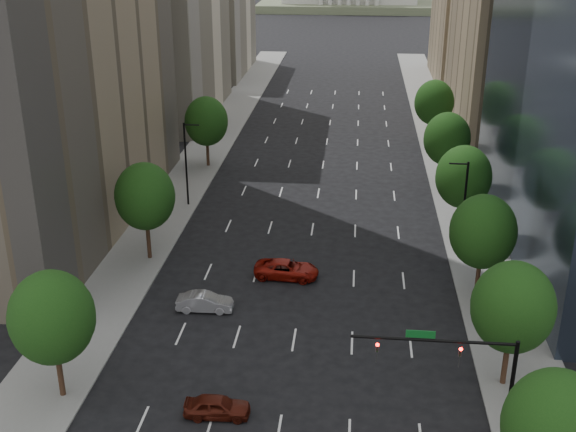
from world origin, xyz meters
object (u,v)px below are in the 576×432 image
(traffic_signal, at_px, (468,368))
(car_red_far, at_px, (287,269))
(car_silver, at_px, (205,302))
(car_maroon, at_px, (217,406))

(traffic_signal, xyz_separation_m, car_red_far, (-12.03, 19.66, -4.42))
(traffic_signal, height_order, car_silver, traffic_signal)
(car_red_far, bearing_deg, traffic_signal, -144.91)
(car_maroon, height_order, car_silver, car_silver)
(traffic_signal, xyz_separation_m, car_silver, (-17.76, 13.52, -4.45))
(traffic_signal, relative_size, car_silver, 2.09)
(car_maroon, distance_m, car_silver, 12.92)
(car_maroon, bearing_deg, car_silver, 12.29)
(car_silver, bearing_deg, traffic_signal, -129.25)
(traffic_signal, relative_size, car_red_far, 1.68)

